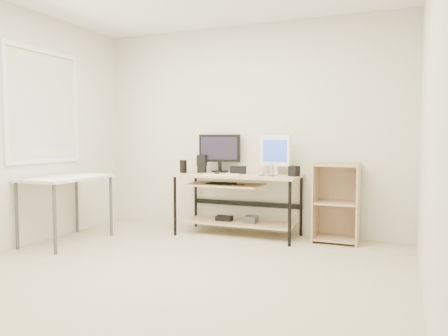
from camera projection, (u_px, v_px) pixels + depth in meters
room at (158, 123)px, 3.78m from camera, size 4.01×4.01×2.62m
desk at (236, 191)px, 5.29m from camera, size 1.50×0.65×0.75m
side_table at (66, 184)px, 4.93m from camera, size 0.60×1.00×0.75m
shelf_unit at (337, 202)px, 4.99m from camera, size 0.50×0.40×0.90m
black_monitor at (220, 151)px, 5.54m from camera, size 0.52×0.22×0.48m
white_imac at (275, 152)px, 5.22m from camera, size 0.42×0.20×0.47m
keyboard at (221, 175)px, 5.12m from camera, size 0.44×0.24×0.01m
mouse at (262, 174)px, 5.09m from camera, size 0.09×0.12×0.04m
center_speaker at (238, 170)px, 5.32m from camera, size 0.20×0.11×0.09m
speaker_left at (202, 163)px, 5.48m from camera, size 0.13×0.13×0.22m
speaker_right at (294, 171)px, 4.98m from camera, size 0.13×0.13×0.12m
audio_controller at (183, 166)px, 5.44m from camera, size 0.10×0.08×0.16m
volume_puck at (217, 174)px, 5.14m from camera, size 0.06×0.06×0.02m
smartphone at (273, 176)px, 5.01m from camera, size 0.09×0.13×0.01m
coaster at (270, 176)px, 4.99m from camera, size 0.10×0.10×0.01m
drinking_glass at (270, 170)px, 4.98m from camera, size 0.08×0.08×0.13m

